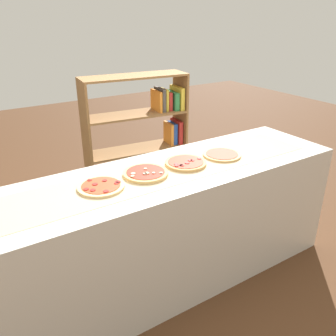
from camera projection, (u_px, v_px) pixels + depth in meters
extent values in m
plane|color=#4C2D19|center=(168.00, 277.00, 2.75)|extent=(12.00, 12.00, 0.00)
cube|color=beige|center=(168.00, 227.00, 2.57)|extent=(2.58, 0.70, 0.90)
cube|color=tan|center=(168.00, 171.00, 2.39)|extent=(2.20, 0.43, 0.00)
cylinder|color=#E5C17F|center=(101.00, 186.00, 2.16)|extent=(0.29, 0.29, 0.01)
cylinder|color=red|center=(101.00, 185.00, 2.15)|extent=(0.24, 0.24, 0.00)
cylinder|color=maroon|center=(95.00, 184.00, 2.16)|extent=(0.03, 0.03, 0.00)
cylinder|color=maroon|center=(105.00, 180.00, 2.20)|extent=(0.03, 0.03, 0.00)
cylinder|color=maroon|center=(106.00, 191.00, 2.07)|extent=(0.03, 0.03, 0.00)
cylinder|color=maroon|center=(118.00, 182.00, 2.19)|extent=(0.03, 0.03, 0.00)
cylinder|color=maroon|center=(93.00, 190.00, 2.09)|extent=(0.03, 0.03, 0.00)
cylinder|color=maroon|center=(90.00, 180.00, 2.21)|extent=(0.03, 0.03, 0.00)
cylinder|color=maroon|center=(117.00, 183.00, 2.17)|extent=(0.03, 0.03, 0.00)
cylinder|color=maroon|center=(86.00, 189.00, 2.10)|extent=(0.03, 0.03, 0.00)
cylinder|color=#DBB26B|center=(146.00, 173.00, 2.32)|extent=(0.29, 0.29, 0.02)
cylinder|color=#AD2314|center=(146.00, 172.00, 2.32)|extent=(0.25, 0.25, 0.00)
cylinder|color=#C6B28E|center=(147.00, 173.00, 2.29)|extent=(0.03, 0.03, 0.01)
cylinder|color=#C6B28E|center=(145.00, 169.00, 2.35)|extent=(0.02, 0.02, 0.01)
cylinder|color=#C6B28E|center=(133.00, 174.00, 2.28)|extent=(0.03, 0.03, 0.01)
cylinder|color=#C6B28E|center=(154.00, 173.00, 2.29)|extent=(0.02, 0.02, 0.01)
cylinder|color=#C6B28E|center=(133.00, 176.00, 2.25)|extent=(0.03, 0.03, 0.01)
cylinder|color=#C6B28E|center=(161.00, 173.00, 2.29)|extent=(0.02, 0.02, 0.01)
cylinder|color=#C6B28E|center=(145.00, 174.00, 2.28)|extent=(0.03, 0.03, 0.01)
cylinder|color=tan|center=(186.00, 163.00, 2.48)|extent=(0.29, 0.29, 0.02)
cylinder|color=red|center=(186.00, 162.00, 2.47)|extent=(0.25, 0.25, 0.00)
cylinder|color=maroon|center=(182.00, 165.00, 2.40)|extent=(0.03, 0.03, 0.00)
cylinder|color=maroon|center=(187.00, 163.00, 2.44)|extent=(0.03, 0.03, 0.00)
cylinder|color=maroon|center=(177.00, 165.00, 2.40)|extent=(0.03, 0.03, 0.00)
cylinder|color=maroon|center=(193.00, 160.00, 2.48)|extent=(0.03, 0.03, 0.00)
cylinder|color=maroon|center=(190.00, 160.00, 2.49)|extent=(0.03, 0.03, 0.00)
cylinder|color=maroon|center=(199.00, 158.00, 2.52)|extent=(0.03, 0.03, 0.00)
cylinder|color=maroon|center=(176.00, 164.00, 2.43)|extent=(0.03, 0.03, 0.00)
cylinder|color=maroon|center=(181.00, 165.00, 2.41)|extent=(0.03, 0.03, 0.00)
cylinder|color=tan|center=(222.00, 155.00, 2.62)|extent=(0.28, 0.28, 0.01)
cylinder|color=red|center=(222.00, 154.00, 2.62)|extent=(0.23, 0.23, 0.00)
cube|color=brown|center=(180.00, 142.00, 3.53)|extent=(0.05, 0.29, 1.37)
cube|color=brown|center=(88.00, 158.00, 3.16)|extent=(0.05, 0.29, 1.37)
cube|color=brown|center=(139.00, 212.00, 3.62)|extent=(0.93, 0.38, 0.02)
cube|color=#753384|center=(176.00, 192.00, 3.74)|extent=(0.07, 0.24, 0.23)
cube|color=#B22823|center=(171.00, 194.00, 3.72)|extent=(0.06, 0.19, 0.22)
cube|color=#234799|center=(168.00, 195.00, 3.71)|extent=(0.05, 0.17, 0.21)
cube|color=#B22823|center=(165.00, 194.00, 3.69)|extent=(0.06, 0.23, 0.24)
cube|color=#2D753D|center=(160.00, 195.00, 3.67)|extent=(0.06, 0.17, 0.24)
cube|color=#47423D|center=(156.00, 198.00, 3.65)|extent=(0.06, 0.18, 0.20)
cube|color=brown|center=(138.00, 182.00, 3.48)|extent=(0.93, 0.38, 0.02)
cube|color=gold|center=(176.00, 164.00, 3.61)|extent=(0.05, 0.17, 0.19)
cube|color=#47423D|center=(172.00, 166.00, 3.60)|extent=(0.06, 0.19, 0.18)
cube|color=#B22823|center=(168.00, 165.00, 3.57)|extent=(0.06, 0.24, 0.20)
cube|color=#47423D|center=(163.00, 166.00, 3.55)|extent=(0.06, 0.16, 0.21)
cube|color=#753384|center=(158.00, 167.00, 3.53)|extent=(0.06, 0.17, 0.21)
cube|color=#2D753D|center=(154.00, 169.00, 3.51)|extent=(0.07, 0.24, 0.19)
cube|color=brown|center=(137.00, 149.00, 3.35)|extent=(0.93, 0.38, 0.02)
cube|color=#B22823|center=(177.00, 131.00, 3.47)|extent=(0.06, 0.20, 0.22)
cube|color=#234799|center=(172.00, 133.00, 3.45)|extent=(0.06, 0.16, 0.20)
cube|color=orange|center=(169.00, 133.00, 3.44)|extent=(0.04, 0.18, 0.20)
cube|color=brown|center=(135.00, 114.00, 3.21)|extent=(0.93, 0.38, 0.02)
cube|color=gold|center=(177.00, 97.00, 3.34)|extent=(0.06, 0.24, 0.20)
cube|color=#2D753D|center=(172.00, 100.00, 3.33)|extent=(0.07, 0.22, 0.16)
cube|color=#B22823|center=(167.00, 101.00, 3.30)|extent=(0.05, 0.17, 0.17)
cube|color=gold|center=(164.00, 99.00, 3.28)|extent=(0.04, 0.16, 0.19)
cube|color=#47423D|center=(160.00, 99.00, 3.26)|extent=(0.05, 0.20, 0.21)
cube|color=orange|center=(156.00, 101.00, 3.25)|extent=(0.05, 0.21, 0.19)
cube|color=brown|center=(134.00, 76.00, 3.07)|extent=(0.93, 0.38, 0.02)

